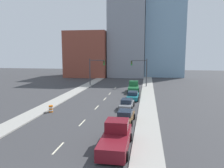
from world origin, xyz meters
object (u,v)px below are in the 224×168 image
traffic_signal_left (94,68)px  sedan_teal (133,96)px  sedan_brown (125,117)px  pickup_truck_green (134,88)px  traffic_barrel (51,109)px  pickup_truck_maroon (116,138)px  traffic_signal_right (142,69)px  sedan_gray (127,104)px

traffic_signal_left → sedan_teal: 18.60m
sedan_brown → pickup_truck_green: size_ratio=0.79×
traffic_barrel → pickup_truck_maroon: size_ratio=0.16×
traffic_signal_right → sedan_gray: 21.53m
traffic_signal_right → pickup_truck_maroon: traffic_signal_right is taller
traffic_signal_left → pickup_truck_green: 13.11m
traffic_signal_right → sedan_teal: size_ratio=1.40×
pickup_truck_maroon → sedan_teal: pickup_truck_maroon is taller
traffic_barrel → sedan_teal: sedan_teal is taller
pickup_truck_maroon → pickup_truck_green: (-0.28, 27.41, 0.00)m
sedan_brown → traffic_signal_left: bearing=113.6°
traffic_signal_right → sedan_brown: 27.93m
sedan_gray → pickup_truck_green: 13.75m
sedan_gray → pickup_truck_maroon: bearing=-86.1°
sedan_gray → pickup_truck_green: bearing=91.8°
sedan_brown → sedan_gray: same height
traffic_barrel → pickup_truck_green: pickup_truck_green is taller
sedan_brown → sedan_teal: size_ratio=0.93×
traffic_signal_left → pickup_truck_maroon: 36.55m
traffic_signal_right → traffic_barrel: traffic_signal_right is taller
traffic_signal_right → pickup_truck_green: (-1.55, -7.42, -3.38)m
sedan_teal → pickup_truck_maroon: bearing=-89.9°
sedan_gray → sedan_teal: size_ratio=0.95×
traffic_barrel → pickup_truck_green: 20.27m
traffic_barrel → traffic_signal_left: bearing=90.3°
pickup_truck_maroon → sedan_teal: bearing=89.7°
traffic_signal_left → sedan_gray: traffic_signal_left is taller
traffic_barrel → pickup_truck_green: (10.14, 17.55, 0.43)m
pickup_truck_maroon → sedan_brown: (0.05, 7.17, -0.26)m
traffic_signal_left → pickup_truck_maroon: (10.55, -34.83, -3.38)m
sedan_brown → sedan_gray: (-0.44, 6.50, -0.01)m
sedan_brown → sedan_teal: sedan_teal is taller
traffic_signal_left → sedan_teal: size_ratio=1.40×
traffic_barrel → traffic_signal_right: bearing=64.9°
traffic_signal_right → pickup_truck_maroon: 35.01m
sedan_brown → pickup_truck_green: pickup_truck_green is taller
traffic_signal_right → pickup_truck_green: size_ratio=1.19×
traffic_signal_left → sedan_teal: traffic_signal_left is taller
pickup_truck_maroon → pickup_truck_green: 27.41m
traffic_barrel → sedan_brown: bearing=-14.5°
sedan_brown → sedan_teal: bearing=92.5°
sedan_gray → pickup_truck_green: pickup_truck_green is taller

